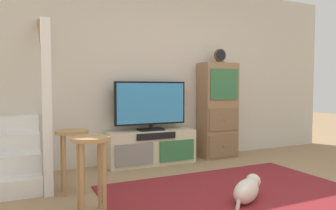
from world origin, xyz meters
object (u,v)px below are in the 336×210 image
object	(u,v)px
bar_stool_far	(72,146)
dog	(247,190)
desk_clock	(220,56)
television	(151,104)
side_cabinet	(218,110)
bar_stool_near	(91,156)
media_console	(152,147)

from	to	relation	value
bar_stool_far	dog	xyz separation A→B (m)	(1.50, -0.98, -0.38)
desk_clock	bar_stool_far	size ratio (longest dim) A/B	0.33
television	bar_stool_far	distance (m)	1.51
television	desk_clock	xyz separation A→B (m)	(1.16, -0.03, 0.74)
television	side_cabinet	xyz separation A→B (m)	(1.14, -0.01, -0.12)
desk_clock	television	bearing A→B (deg)	178.59
bar_stool_far	side_cabinet	bearing A→B (deg)	18.88
desk_clock	bar_stool_near	world-z (taller)	desk_clock
dog	media_console	bearing A→B (deg)	99.30
side_cabinet	bar_stool_far	distance (m)	2.50
side_cabinet	bar_stool_near	size ratio (longest dim) A/B	2.19
media_console	bar_stool_far	distance (m)	1.47
side_cabinet	television	bearing A→B (deg)	179.31
desk_clock	dog	bearing A→B (deg)	-116.26
side_cabinet	bar_stool_far	size ratio (longest dim) A/B	2.26
desk_clock	dog	xyz separation A→B (m)	(-0.87, -1.77, -1.49)
desk_clock	bar_stool_far	xyz separation A→B (m)	(-2.37, -0.79, -1.11)
television	desk_clock	size ratio (longest dim) A/B	4.85
television	side_cabinet	distance (m)	1.15
television	side_cabinet	size ratio (longest dim) A/B	0.72
bar_stool_far	bar_stool_near	bearing A→B (deg)	-83.86
bar_stool_near	bar_stool_far	xyz separation A→B (m)	(-0.07, 0.64, -0.01)
side_cabinet	desk_clock	xyz separation A→B (m)	(0.02, -0.01, 0.86)
television	bar_stool_near	distance (m)	1.89
bar_stool_near	bar_stool_far	size ratio (longest dim) A/B	1.03
side_cabinet	desk_clock	bearing A→B (deg)	-33.21
media_console	television	world-z (taller)	television
bar_stool_near	bar_stool_far	distance (m)	0.65
desk_clock	bar_stool_far	distance (m)	2.74
media_console	television	bearing A→B (deg)	90.00
bar_stool_far	media_console	bearing A→B (deg)	33.25
desk_clock	bar_stool_near	xyz separation A→B (m)	(-2.30, -1.43, -1.10)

